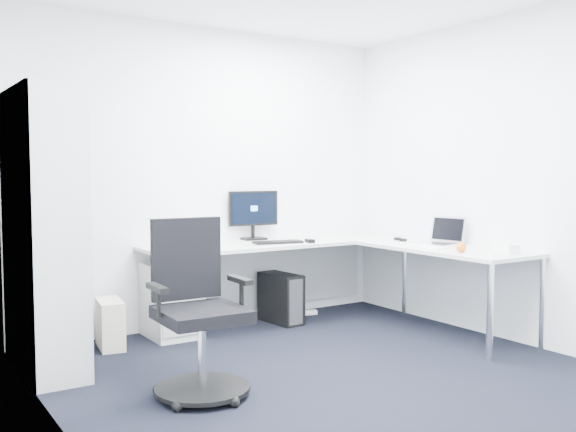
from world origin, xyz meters
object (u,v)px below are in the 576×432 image
monitor (254,215)px  bookshelf (43,232)px  laptop (435,231)px  l_desk (304,288)px  task_chair (202,309)px

monitor → bookshelf: bearing=-158.5°
bookshelf → laptop: bearing=-12.5°
l_desk → monitor: size_ratio=5.26×
monitor → laptop: monitor is taller
laptop → bookshelf: bearing=157.0°
bookshelf → task_chair: bookshelf is taller
task_chair → l_desk: bearing=37.0°
task_chair → monitor: monitor is taller
task_chair → laptop: (2.42, 0.39, 0.33)m
l_desk → bookshelf: (-2.17, 0.05, 0.60)m
l_desk → bookshelf: bookshelf is taller
l_desk → task_chair: bearing=-145.1°
bookshelf → task_chair: (0.69, -1.08, -0.43)m
l_desk → laptop: (0.94, -0.64, 0.50)m
bookshelf → task_chair: 1.36m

